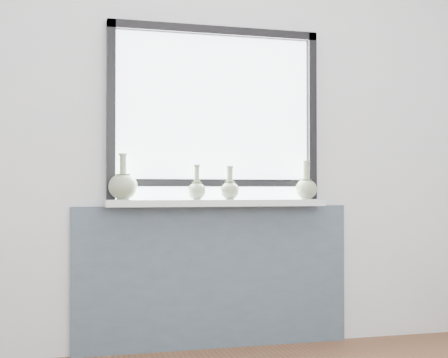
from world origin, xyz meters
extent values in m
cube|color=silver|center=(0.00, 1.81, 1.30)|extent=(3.60, 0.02, 2.60)
cube|color=#485967|center=(0.00, 1.78, 0.43)|extent=(1.70, 0.03, 0.86)
cube|color=silver|center=(0.00, 1.71, 0.88)|extent=(1.32, 0.18, 0.04)
cube|color=black|center=(-0.62, 1.76, 1.43)|extent=(0.05, 0.06, 1.05)
cube|color=black|center=(0.62, 1.76, 1.43)|extent=(0.05, 0.06, 1.05)
cube|color=black|center=(0.00, 1.76, 1.92)|extent=(1.30, 0.06, 0.05)
cube|color=black|center=(0.00, 1.76, 1.00)|extent=(1.20, 0.05, 0.04)
cube|color=white|center=(0.00, 1.79, 1.40)|extent=(1.20, 0.01, 1.00)
cylinder|color=gray|center=(-0.56, 1.69, 0.90)|extent=(0.08, 0.08, 0.01)
ellipsoid|color=gray|center=(-0.56, 1.69, 0.98)|extent=(0.17, 0.17, 0.15)
cone|color=gray|center=(-0.56, 1.69, 1.03)|extent=(0.09, 0.09, 0.03)
cylinder|color=gray|center=(-0.56, 1.69, 1.09)|extent=(0.04, 0.04, 0.12)
cylinder|color=gray|center=(-0.56, 1.69, 1.16)|extent=(0.05, 0.05, 0.01)
cylinder|color=gray|center=(-0.13, 1.71, 0.90)|extent=(0.05, 0.05, 0.01)
ellipsoid|color=gray|center=(-0.13, 1.71, 0.95)|extent=(0.11, 0.11, 0.10)
cone|color=gray|center=(-0.13, 1.71, 0.99)|extent=(0.06, 0.06, 0.03)
cylinder|color=gray|center=(-0.13, 1.71, 1.04)|extent=(0.03, 0.03, 0.11)
cylinder|color=gray|center=(-0.13, 1.71, 1.10)|extent=(0.05, 0.05, 0.01)
cylinder|color=gray|center=(0.07, 1.70, 0.90)|extent=(0.05, 0.05, 0.01)
ellipsoid|color=gray|center=(0.07, 1.70, 0.95)|extent=(0.12, 0.12, 0.11)
cone|color=gray|center=(0.07, 1.70, 0.99)|extent=(0.06, 0.06, 0.03)
cylinder|color=gray|center=(0.07, 1.70, 1.04)|extent=(0.04, 0.04, 0.10)
cylinder|color=gray|center=(0.07, 1.70, 1.10)|extent=(0.04, 0.04, 0.01)
cylinder|color=gray|center=(0.56, 1.69, 0.90)|extent=(0.06, 0.06, 0.01)
ellipsoid|color=gray|center=(0.56, 1.69, 0.96)|extent=(0.13, 0.13, 0.12)
cone|color=gray|center=(0.56, 1.69, 1.01)|extent=(0.07, 0.07, 0.03)
cylinder|color=gray|center=(0.56, 1.69, 1.07)|extent=(0.04, 0.04, 0.12)
cylinder|color=gray|center=(0.56, 1.69, 1.13)|extent=(0.05, 0.05, 0.01)
camera|label=1|loc=(-0.90, -1.90, 0.95)|focal=50.00mm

